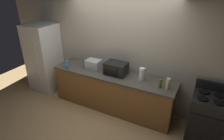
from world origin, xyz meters
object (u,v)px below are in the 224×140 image
microwave (116,68)px  mug_red (85,63)px  bottle_spray_cleaner (67,64)px  stove_range (206,117)px  bottle_olive_oil (160,83)px  bottle_hand_soap (168,84)px  paper_towel_roll (142,74)px  refrigerator (44,58)px  toaster_oven (93,64)px

microwave → mug_red: (-0.89, 0.09, -0.08)m
bottle_spray_cleaner → mug_red: (0.27, 0.34, -0.04)m
stove_range → bottle_olive_oil: size_ratio=5.85×
bottle_hand_soap → microwave: bearing=174.6°
paper_towel_roll → bottle_olive_oil: paper_towel_roll is taller
microwave → refrigerator: bearing=-178.7°
paper_towel_roll → microwave: bearing=-179.8°
refrigerator → bottle_spray_cleaner: refrigerator is taller
paper_towel_roll → bottle_spray_cleaner: paper_towel_roll is taller
microwave → toaster_oven: 0.59m
microwave → mug_red: bearing=174.3°
bottle_hand_soap → toaster_oven: bearing=176.0°
mug_red → bottle_hand_soap: bearing=-5.5°
bottle_olive_oil → mug_red: 1.93m
mug_red → bottle_spray_cleaner: bearing=-128.5°
paper_towel_roll → bottle_spray_cleaner: 1.77m
stove_range → mug_red: bearing=177.2°
microwave → bottle_spray_cleaner: microwave is taller
stove_range → bottle_spray_cleaner: bottle_spray_cleaner is taller
refrigerator → bottle_olive_oil: refrigerator is taller
refrigerator → stove_range: (4.05, 0.00, -0.44)m
stove_range → paper_towel_roll: 1.45m
toaster_oven → refrigerator: bearing=-177.7°
bottle_spray_cleaner → bottle_hand_soap: 2.32m
toaster_oven → mug_red: size_ratio=3.21×
stove_range → bottle_hand_soap: bottle_hand_soap is taller
stove_range → toaster_oven: bearing=178.6°
refrigerator → paper_towel_roll: size_ratio=6.67×
refrigerator → stove_range: refrigerator is taller
paper_towel_roll → bottle_hand_soap: (0.56, -0.11, -0.02)m
stove_range → microwave: microwave is taller
bottle_olive_oil → microwave: bearing=172.8°
bottle_hand_soap → refrigerator: bearing=178.9°
microwave → bottle_spray_cleaner: (-1.16, -0.25, -0.04)m
refrigerator → mug_red: 1.24m
bottle_olive_oil → refrigerator: bearing=178.5°
bottle_spray_cleaner → bottle_hand_soap: (2.32, 0.14, 0.02)m
paper_towel_roll → bottle_hand_soap: size_ratio=1.21×
refrigerator → bottle_olive_oil: 3.15m
refrigerator → mug_red: size_ratio=16.98×
refrigerator → mug_red: bearing=6.3°
bottle_spray_cleaner → toaster_oven: bearing=25.0°
bottle_hand_soap → mug_red: size_ratio=2.11×
refrigerator → microwave: bearing=1.3°
refrigerator → paper_towel_roll: refrigerator is taller
microwave → mug_red: size_ratio=4.53×
refrigerator → paper_towel_roll: (2.72, 0.05, 0.13)m
microwave → bottle_olive_oil: (1.03, -0.13, -0.04)m
stove_range → mug_red: (-2.81, 0.14, 0.49)m
microwave → mug_red: 0.89m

